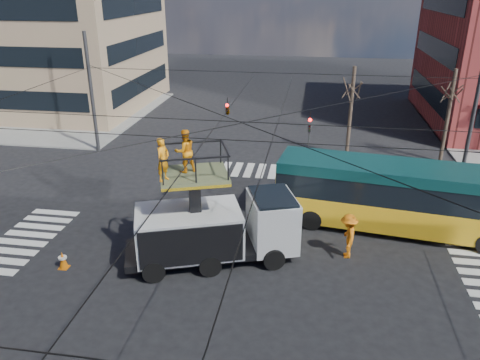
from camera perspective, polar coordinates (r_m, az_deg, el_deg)
name	(u,v)px	position (r m, az deg, el deg)	size (l,w,h in m)	color
ground	(242,257)	(20.17, 0.25, -9.38)	(120.00, 120.00, 0.00)	black
sidewalk_nw	(48,112)	(45.88, -22.38, 7.65)	(18.00, 18.00, 0.12)	slate
crosswalks	(242,257)	(20.16, 0.25, -9.35)	(22.40, 22.40, 0.02)	silver
overhead_network	(242,159)	(18.63, 0.25, 2.54)	(24.24, 24.24, 8.00)	#2D2D30
tree_a	(353,88)	(31.06, 13.58, 10.84)	(2.00, 2.00, 6.00)	#382B21
tree_b	(452,91)	(32.08, 24.46, 9.82)	(2.00, 2.00, 6.00)	#382B21
utility_truck	(215,218)	(19.12, -3.03, -4.62)	(7.37, 4.53, 5.67)	black
city_bus	(405,197)	(22.76, 19.45, -1.91)	(11.91, 4.16, 3.20)	gold
traffic_cone	(63,260)	(20.58, -20.79, -9.08)	(0.36, 0.36, 0.76)	#D26308
worker_ground	(151,233)	(20.34, -10.79, -6.34)	(1.14, 0.47, 1.95)	#FF4410
flagger	(348,236)	(20.24, 13.03, -6.67)	(1.27, 0.73, 1.97)	orange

